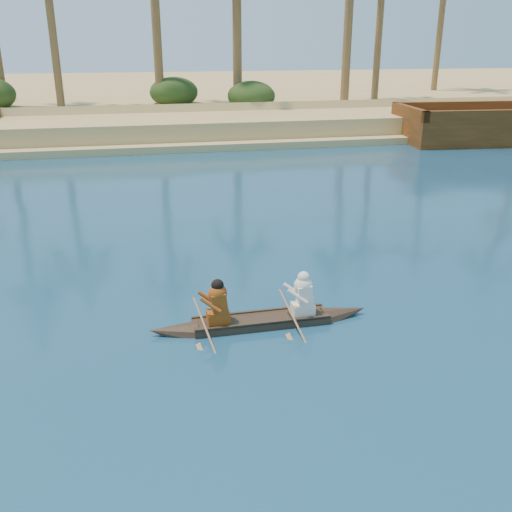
{
  "coord_description": "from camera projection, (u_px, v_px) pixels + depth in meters",
  "views": [
    {
      "loc": [
        5.73,
        -6.68,
        5.37
      ],
      "look_at": [
        8.27,
        5.01,
        0.81
      ],
      "focal_mm": 40.0,
      "sensor_mm": 36.0,
      "label": 1
    }
  ],
  "objects": [
    {
      "name": "canoe",
      "position": [
        261.0,
        314.0,
        11.37
      ],
      "size": [
        4.47,
        0.64,
        1.23
      ],
      "rotation": [
        0.0,
        0.0,
        0.01
      ],
      "color": "#34291C",
      "rests_on": "ground"
    },
    {
      "name": "shrub_cluster",
      "position": [
        35.0,
        111.0,
        35.21
      ],
      "size": [
        100.0,
        6.0,
        2.4
      ],
      "primitive_type": null,
      "color": "#1B3714",
      "rests_on": "ground"
    },
    {
      "name": "sandy_embankment",
      "position": [
        61.0,
        99.0,
        49.49
      ],
      "size": [
        150.0,
        51.0,
        1.5
      ],
      "color": "tan",
      "rests_on": "ground"
    }
  ]
}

